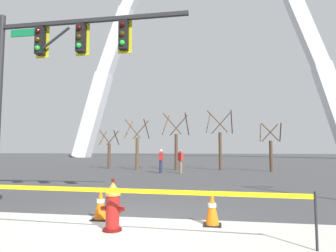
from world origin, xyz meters
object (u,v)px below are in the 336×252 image
Objects in this scene: fire_hydrant at (113,206)px; monument_arch at (206,42)px; pedestrian_walking_left at (161,161)px; traffic_cone_mid_sidewalk at (101,203)px; pedestrian_standing_center at (181,161)px; traffic_cone_by_hydrant at (212,208)px; traffic_signal_gantry at (49,64)px.

monument_arch is at bearing 89.90° from fire_hydrant.
pedestrian_walking_left is (-1.72, 13.90, 0.35)m from fire_hydrant.
traffic_cone_mid_sidewalk is at bearing -90.75° from monument_arch.
traffic_cone_mid_sidewalk is 13.00m from pedestrian_standing_center.
traffic_signal_gantry is at bearing 156.76° from traffic_cone_by_hydrant.
fire_hydrant is 5.78m from traffic_signal_gantry.
traffic_cone_by_hydrant is 0.01× the size of monument_arch.
monument_arch is at bearing 89.25° from traffic_cone_mid_sidewalk.
traffic_signal_gantry is 11.78m from pedestrian_standing_center.
pedestrian_walking_left is 1.35m from pedestrian_standing_center.
monument_arch is 34.91× the size of pedestrian_walking_left.
monument_arch is at bearing 91.97° from traffic_cone_by_hydrant.
traffic_cone_mid_sidewalk is 0.11× the size of traffic_signal_gantry.
traffic_cone_by_hydrant is 0.11× the size of traffic_signal_gantry.
monument_arch reaches higher than pedestrian_walking_left.
fire_hydrant is 0.62× the size of pedestrian_walking_left.
traffic_cone_mid_sidewalk is 0.46× the size of pedestrian_standing_center.
traffic_signal_gantry reaches higher than pedestrian_standing_center.
traffic_cone_by_hydrant is at bearing 20.48° from fire_hydrant.
pedestrian_walking_left is (-1.15, 13.10, 0.46)m from traffic_cone_mid_sidewalk.
traffic_cone_by_hydrant is at bearing -2.29° from traffic_cone_mid_sidewalk.
traffic_signal_gantry is at bearing -104.74° from pedestrian_standing_center.
pedestrian_standing_center is at bearing 99.76° from traffic_cone_by_hydrant.
traffic_cone_by_hydrant is 0.46× the size of pedestrian_walking_left.
traffic_cone_mid_sidewalk is 13.16m from pedestrian_walking_left.
traffic_cone_mid_sidewalk is at bearing 125.86° from fire_hydrant.
monument_arch is (0.10, 52.29, 22.92)m from fire_hydrant.
fire_hydrant is 1.36× the size of traffic_cone_by_hydrant.
traffic_signal_gantry reaches higher than pedestrian_walking_left.
traffic_cone_mid_sidewalk is at bearing -85.00° from pedestrian_walking_left.
pedestrian_standing_center is at bearing 89.14° from traffic_cone_mid_sidewalk.
traffic_signal_gantry is at bearing 141.80° from traffic_cone_mid_sidewalk.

